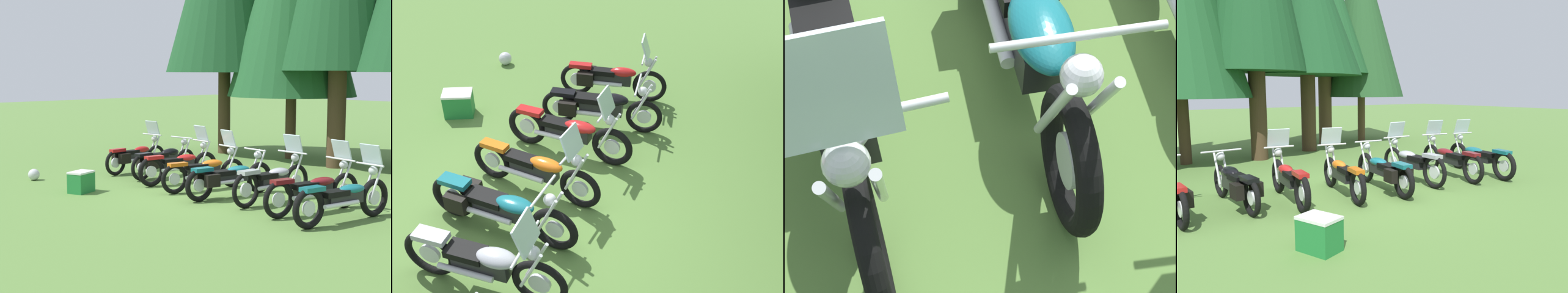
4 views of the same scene
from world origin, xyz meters
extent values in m
plane|color=#547A38|center=(0.00, 0.00, 0.00)|extent=(80.00, 80.00, 0.00)
torus|color=black|center=(-3.64, 1.11, 0.33)|extent=(0.14, 0.67, 0.67)
cylinder|color=silver|center=(-3.64, 1.11, 0.33)|extent=(0.07, 0.26, 0.26)
torus|color=black|center=(-3.54, -0.33, 0.33)|extent=(0.14, 0.67, 0.67)
cylinder|color=silver|center=(-3.54, -0.33, 0.33)|extent=(0.07, 0.26, 0.26)
cube|color=black|center=(-3.59, 0.39, 0.44)|extent=(0.22, 0.73, 0.24)
ellipsoid|color=#B21919|center=(-3.60, 0.59, 0.59)|extent=(0.25, 0.53, 0.19)
cube|color=black|center=(-3.57, 0.19, 0.56)|extent=(0.23, 0.49, 0.10)
cube|color=#B21919|center=(-3.54, -0.25, 0.65)|extent=(0.19, 0.45, 0.08)
cylinder|color=silver|center=(-3.70, 1.05, 0.63)|extent=(0.07, 0.34, 0.65)
cylinder|color=silver|center=(-3.57, 1.06, 0.63)|extent=(0.07, 0.34, 0.65)
cylinder|color=silver|center=(-3.63, 0.98, 0.97)|extent=(0.71, 0.09, 0.04)
sphere|color=silver|center=(-3.64, 1.06, 0.85)|extent=(0.18, 0.18, 0.17)
cylinder|color=silver|center=(-3.47, 0.24, 0.35)|extent=(0.13, 0.72, 0.08)
cube|color=silver|center=(-3.63, 1.00, 1.15)|extent=(0.45, 0.18, 0.39)
cube|color=black|center=(-3.69, -0.14, 0.43)|extent=(0.16, 0.33, 0.26)
cube|color=black|center=(-3.42, -0.13, 0.43)|extent=(0.16, 0.33, 0.26)
torus|color=black|center=(-2.54, 1.21, 0.33)|extent=(0.13, 0.66, 0.66)
cylinder|color=silver|center=(-2.54, 1.21, 0.33)|extent=(0.06, 0.26, 0.25)
torus|color=black|center=(-2.45, -0.34, 0.33)|extent=(0.13, 0.66, 0.66)
cylinder|color=silver|center=(-2.45, -0.34, 0.33)|extent=(0.06, 0.26, 0.25)
cube|color=black|center=(-2.50, 0.43, 0.45)|extent=(0.26, 0.78, 0.27)
ellipsoid|color=black|center=(-2.51, 0.65, 0.61)|extent=(0.30, 0.56, 0.21)
cube|color=black|center=(-2.49, 0.22, 0.58)|extent=(0.28, 0.53, 0.10)
cube|color=black|center=(-2.46, -0.26, 0.64)|extent=(0.22, 0.45, 0.08)
cylinder|color=silver|center=(-2.62, 1.15, 0.63)|extent=(0.06, 0.34, 0.65)
cylinder|color=silver|center=(-2.46, 1.16, 0.63)|extent=(0.06, 0.34, 0.65)
cylinder|color=silver|center=(-2.54, 1.07, 0.96)|extent=(0.78, 0.08, 0.04)
sphere|color=silver|center=(-2.54, 1.16, 0.84)|extent=(0.18, 0.18, 0.17)
cylinder|color=silver|center=(-2.35, 0.27, 0.35)|extent=(0.12, 0.78, 0.08)
cube|color=black|center=(-2.64, -0.15, 0.43)|extent=(0.16, 0.33, 0.26)
cube|color=black|center=(-2.29, -0.13, 0.43)|extent=(0.16, 0.33, 0.26)
torus|color=black|center=(-1.47, 0.89, 0.35)|extent=(0.20, 0.72, 0.71)
cylinder|color=silver|center=(-1.47, 0.89, 0.35)|extent=(0.08, 0.27, 0.27)
torus|color=black|center=(-1.67, -0.68, 0.35)|extent=(0.20, 0.72, 0.71)
cylinder|color=silver|center=(-1.67, -0.68, 0.35)|extent=(0.08, 0.27, 0.27)
cube|color=black|center=(-1.57, 0.10, 0.46)|extent=(0.30, 0.80, 0.23)
ellipsoid|color=#B21919|center=(-1.54, 0.32, 0.60)|extent=(0.32, 0.58, 0.18)
cube|color=black|center=(-1.60, -0.11, 0.57)|extent=(0.30, 0.55, 0.10)
cube|color=#B21919|center=(-1.66, -0.60, 0.68)|extent=(0.24, 0.46, 0.08)
cylinder|color=silver|center=(-1.55, 0.84, 0.65)|extent=(0.09, 0.34, 0.65)
cylinder|color=silver|center=(-1.40, 0.82, 0.65)|extent=(0.09, 0.34, 0.65)
cylinder|color=silver|center=(-1.49, 0.75, 0.99)|extent=(0.61, 0.11, 0.04)
sphere|color=silver|center=(-1.47, 0.84, 0.87)|extent=(0.19, 0.19, 0.17)
cylinder|color=silver|center=(-1.47, -0.08, 0.37)|extent=(0.18, 0.78, 0.08)
cube|color=silver|center=(-1.48, 0.77, 1.17)|extent=(0.46, 0.21, 0.39)
torus|color=black|center=(-0.34, 0.67, 0.34)|extent=(0.22, 0.68, 0.67)
cylinder|color=silver|center=(-0.34, 0.67, 0.34)|extent=(0.10, 0.26, 0.26)
torus|color=black|center=(-0.63, -0.87, 0.34)|extent=(0.22, 0.68, 0.67)
cylinder|color=silver|center=(-0.63, -0.87, 0.34)|extent=(0.10, 0.26, 0.26)
cube|color=black|center=(-0.49, -0.10, 0.44)|extent=(0.33, 0.80, 0.24)
ellipsoid|color=#D16014|center=(-0.45, 0.11, 0.59)|extent=(0.34, 0.59, 0.19)
cube|color=black|center=(-0.53, -0.31, 0.56)|extent=(0.32, 0.55, 0.10)
cube|color=#D16014|center=(-0.62, -0.79, 0.65)|extent=(0.25, 0.46, 0.08)
cylinder|color=silver|center=(-0.42, 0.62, 0.63)|extent=(0.11, 0.34, 0.65)
cylinder|color=silver|center=(-0.28, 0.60, 0.63)|extent=(0.11, 0.34, 0.65)
cylinder|color=silver|center=(-0.37, 0.53, 0.97)|extent=(0.65, 0.16, 0.04)
sphere|color=silver|center=(-0.35, 0.62, 0.85)|extent=(0.20, 0.20, 0.17)
cylinder|color=silver|center=(-0.40, -0.29, 0.36)|extent=(0.22, 0.78, 0.08)
cube|color=silver|center=(-0.36, 0.55, 1.15)|extent=(0.46, 0.23, 0.39)
torus|color=black|center=(0.56, 0.58, 0.35)|extent=(0.21, 0.70, 0.69)
cylinder|color=silver|center=(0.56, 0.58, 0.35)|extent=(0.09, 0.27, 0.26)
torus|color=black|center=(0.34, -1.05, 0.35)|extent=(0.21, 0.70, 0.69)
cylinder|color=silver|center=(0.34, -1.05, 0.35)|extent=(0.09, 0.27, 0.26)
cube|color=black|center=(0.45, -0.24, 0.44)|extent=(0.35, 0.84, 0.22)
ellipsoid|color=#14606B|center=(0.48, -0.01, 0.58)|extent=(0.37, 0.61, 0.17)
cube|color=black|center=(0.42, -0.46, 0.55)|extent=(0.35, 0.58, 0.10)
cube|color=#14606B|center=(0.35, -0.97, 0.67)|extent=(0.28, 0.47, 0.08)
cylinder|color=silver|center=(0.47, 0.53, 0.64)|extent=(0.09, 0.34, 0.65)
cylinder|color=silver|center=(0.64, 0.51, 0.64)|extent=(0.09, 0.34, 0.65)
cylinder|color=silver|center=(0.54, 0.44, 0.98)|extent=(0.68, 0.13, 0.04)
sphere|color=silver|center=(0.56, 0.53, 0.86)|extent=(0.19, 0.19, 0.17)
cylinder|color=silver|center=(0.57, -0.44, 0.37)|extent=(0.19, 0.82, 0.08)
cube|color=black|center=(0.18, -0.83, 0.45)|extent=(0.18, 0.34, 0.26)
cube|color=black|center=(0.55, -0.88, 0.45)|extent=(0.18, 0.34, 0.26)
torus|color=black|center=(1.49, 0.70, 0.36)|extent=(0.13, 0.73, 0.73)
cylinder|color=silver|center=(1.49, 0.70, 0.36)|extent=(0.06, 0.29, 0.29)
torus|color=black|center=(1.42, -0.81, 0.36)|extent=(0.13, 0.73, 0.73)
cylinder|color=silver|center=(1.42, -0.81, 0.36)|extent=(0.06, 0.29, 0.29)
cube|color=black|center=(1.45, -0.06, 0.47)|extent=(0.27, 0.76, 0.24)
ellipsoid|color=#9EA0A8|center=(1.46, 0.15, 0.62)|extent=(0.32, 0.55, 0.19)
cube|color=black|center=(1.44, -0.27, 0.59)|extent=(0.30, 0.51, 0.10)
cube|color=#9EA0A8|center=(1.42, -0.73, 0.71)|extent=(0.24, 0.45, 0.08)
cylinder|color=silver|center=(1.40, 0.64, 0.66)|extent=(0.06, 0.34, 0.65)
cylinder|color=silver|center=(1.58, 0.63, 0.66)|extent=(0.06, 0.34, 0.65)
cylinder|color=silver|center=(1.48, 0.56, 1.00)|extent=(0.78, 0.07, 0.04)
sphere|color=silver|center=(1.49, 0.65, 0.88)|extent=(0.18, 0.18, 0.17)
cylinder|color=silver|center=(1.60, -0.23, 0.38)|extent=(0.11, 0.75, 0.08)
cube|color=silver|center=(1.48, 0.58, 1.18)|extent=(0.45, 0.17, 0.39)
torus|color=black|center=(2.75, 0.62, 0.35)|extent=(0.23, 0.71, 0.71)
cylinder|color=silver|center=(2.75, 0.62, 0.35)|extent=(0.10, 0.28, 0.27)
torus|color=black|center=(2.43, -1.04, 0.35)|extent=(0.23, 0.71, 0.71)
cylinder|color=silver|center=(2.43, -1.04, 0.35)|extent=(0.10, 0.28, 0.27)
cube|color=black|center=(2.59, -0.21, 0.45)|extent=(0.36, 0.86, 0.22)
ellipsoid|color=maroon|center=(2.63, 0.02, 0.59)|extent=(0.37, 0.64, 0.17)
cube|color=black|center=(2.54, -0.44, 0.56)|extent=(0.34, 0.60, 0.10)
cube|color=maroon|center=(2.44, -0.96, 0.69)|extent=(0.27, 0.47, 0.08)
cylinder|color=silver|center=(2.66, 0.58, 0.65)|extent=(0.11, 0.34, 0.65)
cylinder|color=silver|center=(2.81, 0.55, 0.65)|extent=(0.11, 0.34, 0.65)
cylinder|color=silver|center=(2.72, 0.49, 0.99)|extent=(0.77, 0.18, 0.04)
sphere|color=silver|center=(2.74, 0.58, 0.87)|extent=(0.20, 0.20, 0.17)
cylinder|color=silver|center=(2.68, -0.42, 0.37)|extent=(0.23, 0.84, 0.08)
cube|color=silver|center=(2.72, 0.51, 1.17)|extent=(0.46, 0.23, 0.39)
torus|color=black|center=(3.54, 0.38, 0.36)|extent=(0.23, 0.73, 0.72)
cylinder|color=silver|center=(3.54, 0.38, 0.36)|extent=(0.09, 0.28, 0.27)
torus|color=black|center=(3.27, -1.27, 0.36)|extent=(0.23, 0.73, 0.72)
cylinder|color=silver|center=(3.27, -1.27, 0.36)|extent=(0.09, 0.28, 0.27)
cube|color=black|center=(3.41, -0.45, 0.46)|extent=(0.37, 0.85, 0.22)
ellipsoid|color=#14606B|center=(3.44, -0.22, 0.59)|extent=(0.39, 0.63, 0.17)
cube|color=black|center=(3.37, -0.67, 0.56)|extent=(0.36, 0.59, 0.10)
cube|color=#14606B|center=(3.28, -1.19, 0.69)|extent=(0.28, 0.47, 0.08)
cylinder|color=silver|center=(3.44, 0.33, 0.66)|extent=(0.10, 0.34, 0.65)
cylinder|color=silver|center=(3.62, 0.31, 0.66)|extent=(0.10, 0.34, 0.65)
cylinder|color=silver|center=(3.52, 0.24, 0.99)|extent=(0.62, 0.14, 0.04)
sphere|color=silver|center=(3.53, 0.33, 0.87)|extent=(0.20, 0.20, 0.17)
cylinder|color=silver|center=(3.52, -0.65, 0.38)|extent=(0.21, 0.83, 0.08)
cube|color=silver|center=(3.52, 0.26, 1.17)|extent=(0.46, 0.22, 0.39)
cylinder|color=#42301E|center=(-4.72, 4.94, 1.32)|extent=(0.40, 0.40, 2.65)
cylinder|color=#42301E|center=(-2.42, 5.49, 0.96)|extent=(0.32, 0.32, 1.92)
cylinder|color=#42301E|center=(-0.41, 4.95, 1.35)|extent=(0.51, 0.51, 2.70)
cube|color=#1E7233|center=(-2.19, -2.27, 0.22)|extent=(0.54, 0.63, 0.44)
cube|color=silver|center=(-2.19, -2.27, 0.46)|extent=(0.55, 0.64, 0.04)
sphere|color=silver|center=(-4.34, -2.24, 0.14)|extent=(0.28, 0.28, 0.28)
camera|label=1|loc=(9.66, -10.01, 2.72)|focal=58.36mm
camera|label=2|loc=(5.29, 2.36, 5.42)|focal=48.10mm
camera|label=3|loc=(1.42, 1.89, 2.65)|focal=56.99mm
camera|label=4|loc=(-4.49, -6.63, 2.13)|focal=35.16mm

